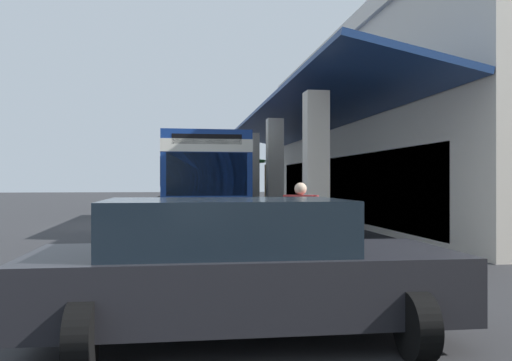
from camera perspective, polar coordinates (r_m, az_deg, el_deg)
ground at (r=21.63m, az=8.54°, el=-4.45°), size 120.00×120.00×0.00m
curb_strip at (r=21.79m, az=1.05°, el=-4.26°), size 27.78×0.50×0.12m
plaza_building at (r=25.21m, az=23.30°, el=4.81°), size 23.45×17.19×7.58m
transit_bus at (r=20.46m, az=-6.45°, el=0.49°), size 11.28×3.06×3.34m
parked_sedan_charcoal at (r=5.71m, az=-1.80°, el=-9.22°), size 2.44×4.40×1.47m
pedestrian at (r=9.53m, az=4.74°, el=-4.56°), size 0.42×0.57×1.63m
potted_palm at (r=29.85m, az=1.04°, el=-1.77°), size 1.61×1.80×2.89m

